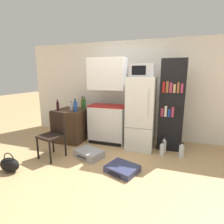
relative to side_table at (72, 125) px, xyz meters
The scene contains 19 objects.
ground_plane 1.94m from the side_table, 40.08° to the right, with size 24.00×24.00×0.00m, color tan.
wall_back 2.01m from the side_table, 25.10° to the left, with size 6.40×0.10×2.42m.
side_table is the anchor object (origin of this frame).
kitchen_hutch 1.05m from the side_table, ahead, with size 0.86×0.47×1.97m.
refrigerator 1.74m from the side_table, ahead, with size 0.57×0.65×1.55m.
microwave 2.14m from the side_table, ahead, with size 0.48×0.40×0.26m.
bookshelf 2.39m from the side_table, ahead, with size 0.49×0.35×1.91m.
bottle_blue_soda 0.58m from the side_table, 36.34° to the right, with size 0.09×0.09×0.29m.
bottle_olive_oil 0.60m from the side_table, 51.00° to the left, with size 0.08×0.08×0.30m.
bottle_clear_short 0.49m from the side_table, 50.70° to the right, with size 0.06×0.06×0.21m.
bottle_wine_dark 0.58m from the side_table, 149.12° to the right, with size 0.06×0.06×0.25m.
bottle_green_tall 0.61m from the side_table, 26.53° to the left, with size 0.06×0.06×0.31m.
chair 0.93m from the side_table, 79.57° to the right, with size 0.49×0.49×0.89m.
suitcase_large_flat 1.16m from the side_table, 41.99° to the right, with size 0.62×0.53×0.14m.
suitcase_small_flat 1.94m from the side_table, 33.73° to the right, with size 0.60×0.56×0.10m.
handbag 1.68m from the side_table, 97.16° to the right, with size 0.36×0.20×0.33m.
water_bottle_front 2.22m from the side_table, ahead, with size 0.09×0.09×0.29m.
water_bottle_middle 2.24m from the side_table, ahead, with size 0.09×0.09×0.33m.
water_bottle_back 2.58m from the side_table, ahead, with size 0.10×0.10×0.30m.
Camera 1 is at (0.80, -2.42, 1.58)m, focal length 28.00 mm.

